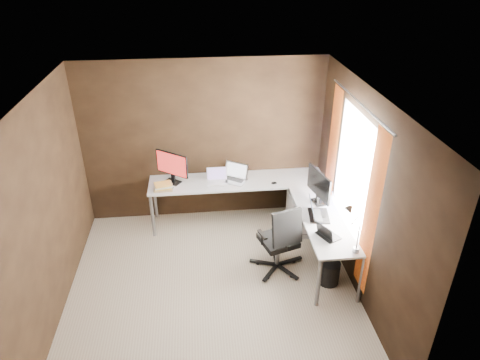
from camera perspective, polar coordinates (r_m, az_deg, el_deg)
The scene contains 15 objects.
room at distance 4.92m, azimuth -0.18°, elevation -2.56°, with size 3.60×3.60×2.50m.
desk at distance 6.12m, azimuth 3.55°, elevation -2.36°, with size 2.65×2.25×0.73m.
drawer_pedestal at distance 6.52m, azimuth 8.40°, elevation -4.39°, with size 0.42×0.50×0.60m, color white.
monitor_left at distance 6.35m, azimuth -9.06°, elevation 1.88°, with size 0.46×0.35×0.48m.
monitor_right at distance 5.85m, azimuth 10.48°, elevation -0.74°, with size 0.19×0.58×0.48m.
laptop_white at distance 6.39m, azimuth -3.07°, elevation 0.15°, with size 0.30×0.22×0.20m.
laptop_silver at distance 6.43m, azimuth -0.74°, elevation 0.47°, with size 0.46×0.43×0.25m.
laptop_black_big at distance 5.67m, azimuth 10.13°, elevation -4.33°, with size 0.31×0.40×0.24m.
laptop_black_small at distance 5.32m, azimuth 11.49°, elevation -7.05°, with size 0.30×0.33×0.19m.
book_stack at distance 6.29m, azimuth -10.22°, elevation -0.85°, with size 0.29×0.24×0.09m.
mouse_left at distance 6.29m, azimuth -9.22°, elevation -1.01°, with size 0.08×0.05×0.03m, color black.
mouse_corner at distance 6.35m, azimuth 4.57°, elevation -0.39°, with size 0.09×0.06×0.03m, color black.
desk_lamp at distance 5.00m, azimuth 14.74°, elevation -5.61°, with size 0.19×0.22×0.57m.
office_chair at distance 5.74m, azimuth 5.23°, elevation -9.40°, with size 0.57×0.59×1.01m.
wastebasket at distance 5.73m, azimuth 11.79°, elevation -11.97°, with size 0.27×0.27×0.31m, color black.
Camera 1 is at (-0.09, -4.11, 3.84)m, focal length 32.00 mm.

